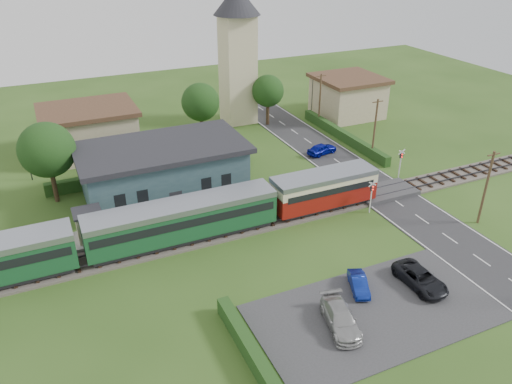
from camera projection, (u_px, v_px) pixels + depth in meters
name	position (u px, v px, depth m)	size (l,w,h in m)	color
ground	(307.00, 225.00, 44.68)	(120.00, 120.00, 0.00)	#2D4C19
railway_track	(297.00, 214.00, 46.23)	(76.00, 3.20, 0.49)	#4C443D
road	(397.00, 202.00, 48.32)	(6.00, 70.00, 0.05)	#28282B
car_park	(375.00, 312.00, 34.44)	(17.00, 9.00, 0.08)	#333335
crossing_deck	(385.00, 192.00, 49.84)	(6.20, 3.40, 0.45)	#333335
platform	(183.00, 219.00, 45.10)	(30.00, 3.00, 0.45)	gray
equipment_hut	(89.00, 224.00, 41.47)	(2.30, 2.30, 2.55)	beige
station_building	(164.00, 170.00, 48.62)	(16.00, 9.00, 5.30)	#2E4951
train	(145.00, 228.00, 40.15)	(43.20, 2.90, 3.40)	#232328
church_tower	(237.00, 45.00, 64.30)	(6.00, 6.00, 17.60)	beige
house_west	(90.00, 130.00, 58.03)	(10.80, 8.80, 5.50)	tan
house_east	(348.00, 96.00, 70.03)	(8.80, 8.80, 5.50)	tan
hedge_carpark	(249.00, 348.00, 30.70)	(0.80, 9.00, 1.20)	#193814
hedge_roadside	(343.00, 136.00, 62.48)	(0.80, 18.00, 1.20)	#193814
hedge_station	(154.00, 171.00, 53.20)	(22.00, 0.80, 1.30)	#193814
tree_a	(47.00, 150.00, 46.13)	(5.20, 5.20, 8.00)	#332316
tree_b	(200.00, 102.00, 60.14)	(4.60, 4.60, 7.34)	#332316
tree_c	(268.00, 91.00, 65.58)	(4.20, 4.20, 6.78)	#332316
utility_pole_b	(486.00, 187.00, 43.35)	(1.40, 0.22, 7.00)	#473321
utility_pole_c	(375.00, 128.00, 56.24)	(1.40, 0.22, 7.00)	#473321
utility_pole_d	(320.00, 99.00, 65.91)	(1.40, 0.22, 7.00)	#473321
crossing_signal_near	(372.00, 192.00, 45.69)	(0.84, 0.28, 3.28)	silver
crossing_signal_far	(401.00, 159.00, 52.19)	(0.84, 0.28, 3.28)	silver
streetlamp_west	(26.00, 153.00, 51.33)	(0.30, 0.30, 5.15)	#3F3F47
streetlamp_east	(312.00, 92.00, 70.87)	(0.30, 0.30, 5.15)	#3F3F47
car_on_road	(322.00, 149.00, 58.45)	(1.51, 3.75, 1.28)	#060E95
car_park_blue	(359.00, 284.00, 36.32)	(1.10, 3.17, 1.04)	navy
car_park_silver	(341.00, 318.00, 32.85)	(1.85, 4.56, 1.32)	#A2A2A2
car_park_dark	(420.00, 278.00, 36.68)	(2.11, 4.58, 1.27)	black
pedestrian_near	(266.00, 192.00, 47.25)	(0.69, 0.45, 1.89)	gray
pedestrian_far	(116.00, 223.00, 42.39)	(0.88, 0.69, 1.81)	gray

